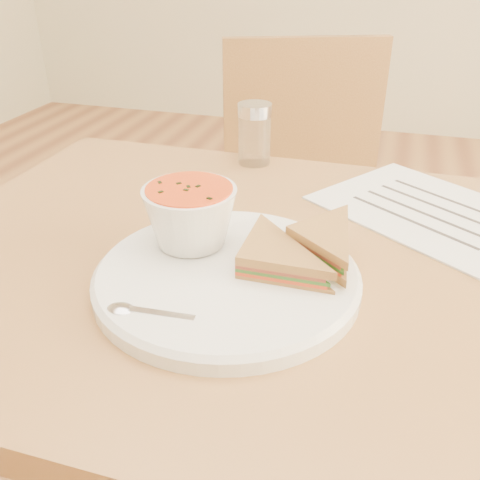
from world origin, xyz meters
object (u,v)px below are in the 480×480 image
(dining_table, at_px, (277,456))
(chair_far, at_px, (311,242))
(condiment_shaker, at_px, (254,134))
(plate, at_px, (227,278))
(soup_bowl, at_px, (191,219))

(dining_table, xyz_separation_m, chair_far, (-0.05, 0.58, 0.08))
(dining_table, distance_m, condiment_shaker, 0.54)
(dining_table, height_order, condiment_shaker, condiment_shaker)
(plate, distance_m, condiment_shaker, 0.40)
(chair_far, distance_m, condiment_shaker, 0.45)
(plate, xyz_separation_m, condiment_shaker, (-0.07, 0.39, 0.05))
(dining_table, xyz_separation_m, soup_bowl, (-0.12, -0.03, 0.43))
(soup_bowl, bearing_deg, chair_far, 84.03)
(dining_table, relative_size, chair_far, 1.10)
(chair_far, height_order, soup_bowl, chair_far)
(chair_far, bearing_deg, plate, 68.38)
(dining_table, bearing_deg, soup_bowl, -163.70)
(dining_table, relative_size, soup_bowl, 8.74)
(chair_far, relative_size, soup_bowl, 7.92)
(condiment_shaker, bearing_deg, soup_bowl, -87.87)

